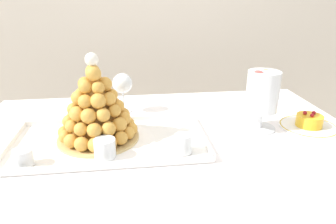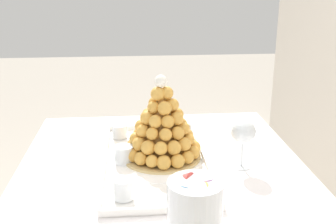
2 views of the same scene
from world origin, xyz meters
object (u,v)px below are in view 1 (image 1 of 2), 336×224
object	(u,v)px
dessert_cup_mid_left	(105,149)
fruit_tart_plate	(309,124)
serving_tray	(109,142)
dessert_cup_centre	(183,144)
dessert_cup_left	(23,158)
macaron_goblet	(262,93)
croquembouche	(96,108)
wine_glass	(122,84)

from	to	relation	value
dessert_cup_mid_left	fruit_tart_plate	xyz separation A→B (m)	(0.72, 0.14, -0.02)
serving_tray	dessert_cup_centre	bearing A→B (deg)	-23.84
dessert_cup_left	dessert_cup_mid_left	size ratio (longest dim) A/B	0.85
dessert_cup_mid_left	dessert_cup_centre	world-z (taller)	same
macaron_goblet	fruit_tart_plate	bearing A→B (deg)	-3.60
serving_tray	croquembouche	distance (m)	0.12
serving_tray	fruit_tart_plate	bearing A→B (deg)	3.00
dessert_cup_mid_left	dessert_cup_centre	distance (m)	0.23
macaron_goblet	wine_glass	size ratio (longest dim) A/B	1.39
macaron_goblet	fruit_tart_plate	xyz separation A→B (m)	(0.18, -0.01, -0.12)
serving_tray	croquembouche	size ratio (longest dim) A/B	2.19
wine_glass	croquembouche	bearing A→B (deg)	-107.82
fruit_tart_plate	dessert_cup_left	bearing A→B (deg)	-170.51
croquembouche	fruit_tart_plate	size ratio (longest dim) A/B	1.39
dessert_cup_mid_left	wine_glass	distance (m)	0.39
croquembouche	wine_glass	xyz separation A→B (m)	(0.08, 0.25, 0.00)
serving_tray	dessert_cup_mid_left	xyz separation A→B (m)	(-0.00, -0.10, 0.03)
dessert_cup_mid_left	dessert_cup_centre	bearing A→B (deg)	0.23
dessert_cup_left	fruit_tart_plate	world-z (taller)	fruit_tart_plate
croquembouche	dessert_cup_left	xyz separation A→B (m)	(-0.19, -0.15, -0.08)
croquembouche	dessert_cup_centre	world-z (taller)	croquembouche
dessert_cup_mid_left	macaron_goblet	distance (m)	0.56
macaron_goblet	fruit_tart_plate	size ratio (longest dim) A/B	1.09
wine_glass	dessert_cup_left	bearing A→B (deg)	-124.56
croquembouche	fruit_tart_plate	world-z (taller)	croquembouche
fruit_tart_plate	croquembouche	bearing A→B (deg)	-179.22
dessert_cup_left	dessert_cup_centre	size ratio (longest dim) A/B	0.95
dessert_cup_centre	fruit_tart_plate	world-z (taller)	dessert_cup_centre
dessert_cup_centre	wine_glass	distance (m)	0.43
croquembouche	dessert_cup_mid_left	bearing A→B (deg)	-77.37
dessert_cup_centre	macaron_goblet	xyz separation A→B (m)	(0.30, 0.15, 0.10)
dessert_cup_centre	wine_glass	bearing A→B (deg)	115.47
fruit_tart_plate	dessert_cup_centre	bearing A→B (deg)	-164.19
wine_glass	dessert_cup_centre	bearing A→B (deg)	-64.53
dessert_cup_mid_left	wine_glass	size ratio (longest dim) A/B	0.39
dessert_cup_left	macaron_goblet	bearing A→B (deg)	12.60
serving_tray	dessert_cup_mid_left	world-z (taller)	dessert_cup_mid_left
croquembouche	dessert_cup_centre	bearing A→B (deg)	-26.08
serving_tray	dessert_cup_mid_left	bearing A→B (deg)	-92.57
croquembouche	wine_glass	size ratio (longest dim) A/B	1.76
croquembouche	dessert_cup_left	bearing A→B (deg)	-142.76
dessert_cup_left	fruit_tart_plate	size ratio (longest dim) A/B	0.26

